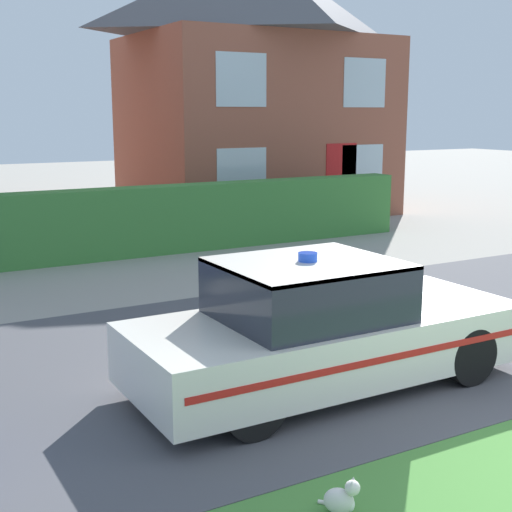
% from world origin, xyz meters
% --- Properties ---
extents(road_strip, '(28.00, 5.71, 0.01)m').
position_xyz_m(road_strip, '(0.00, 4.21, 0.01)').
color(road_strip, '#4C4C51').
rests_on(road_strip, ground).
extents(garden_hedge, '(14.47, 0.64, 1.42)m').
position_xyz_m(garden_hedge, '(-0.91, 10.86, 0.71)').
color(garden_hedge, '#3D7F38').
rests_on(garden_hedge, ground).
extents(police_car, '(4.33, 1.72, 1.49)m').
position_xyz_m(police_car, '(-0.98, 2.98, 0.65)').
color(police_car, black).
rests_on(police_car, road_strip).
extents(cat, '(0.27, 0.33, 0.29)m').
position_xyz_m(cat, '(-2.29, 0.84, 0.12)').
color(cat, silver).
rests_on(cat, ground).
extents(house_right, '(7.25, 5.49, 7.50)m').
position_xyz_m(house_right, '(5.24, 15.35, 3.83)').
color(house_right, '#93513D').
rests_on(house_right, ground).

